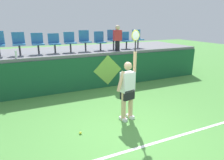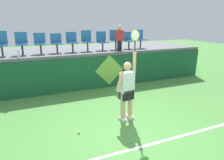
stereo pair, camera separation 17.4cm
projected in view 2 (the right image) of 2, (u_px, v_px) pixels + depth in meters
ground_plane at (125, 131)px, 5.16m from camera, size 40.00×40.00×0.00m
court_back_wall at (86, 73)px, 8.13m from camera, size 11.59×0.20×1.34m
spectator_platform at (77, 51)px, 9.22m from camera, size 11.59×3.04×0.12m
court_baseline_stripe at (141, 147)px, 4.49m from camera, size 10.43×0.08×0.01m
tennis_player at (127, 88)px, 5.51m from camera, size 0.75×0.33×2.49m
tennis_ball at (79, 132)px, 5.02m from camera, size 0.07×0.07×0.07m
water_bottle at (18, 54)px, 7.04m from camera, size 0.07×0.07×0.28m
stadium_chair_0 at (1, 42)px, 7.37m from camera, size 0.44×0.42×0.91m
stadium_chair_1 at (22, 42)px, 7.62m from camera, size 0.44×0.42×0.85m
stadium_chair_2 at (40, 42)px, 7.88m from camera, size 0.44×0.42×0.81m
stadium_chair_3 at (57, 42)px, 8.12m from camera, size 0.44×0.42×0.77m
stadium_chair_4 at (72, 41)px, 8.35m from camera, size 0.44×0.42×0.82m
stadium_chair_5 at (87, 40)px, 8.59m from camera, size 0.44×0.42×0.87m
stadium_chair_6 at (102, 40)px, 8.86m from camera, size 0.44×0.42×0.81m
stadium_chair_7 at (115, 38)px, 9.07m from camera, size 0.44×0.42×0.87m
stadium_chair_8 at (128, 39)px, 9.34m from camera, size 0.44×0.42×0.77m
stadium_chair_9 at (140, 38)px, 9.56m from camera, size 0.44×0.42×0.85m
spectator_0 at (120, 37)px, 8.64m from camera, size 0.34×0.21×1.08m
wall_signage_mount at (110, 87)px, 8.59m from camera, size 1.27×0.01×1.37m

